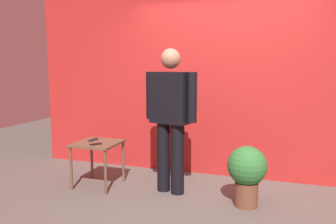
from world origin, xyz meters
name	(u,v)px	position (x,y,z in m)	size (l,w,h in m)	color
ground_plane	(200,214)	(0.00, 0.00, 0.00)	(12.00, 12.00, 0.00)	#59544F
back_wall_red	(224,67)	(0.00, 1.40, 1.56)	(5.82, 0.12, 3.13)	red
standing_person	(171,113)	(-0.49, 0.51, 1.00)	(0.71, 0.34, 1.78)	black
side_table	(98,149)	(-1.47, 0.42, 0.50)	(0.55, 0.55, 0.59)	brown
cell_phone	(96,144)	(-1.42, 0.30, 0.59)	(0.07, 0.14, 0.01)	black
tv_remote	(93,140)	(-1.58, 0.49, 0.60)	(0.04, 0.17, 0.02)	black
potted_plant	(247,171)	(0.45, 0.37, 0.41)	(0.44, 0.44, 0.69)	brown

